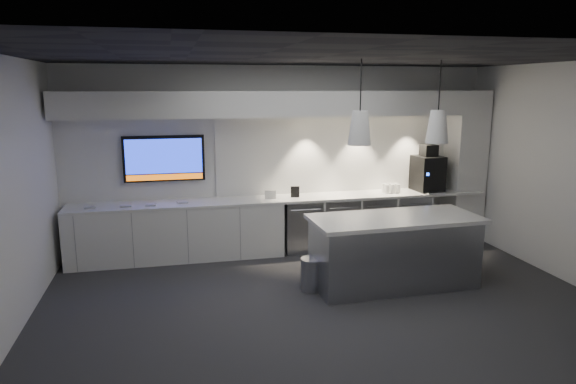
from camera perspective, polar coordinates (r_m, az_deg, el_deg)
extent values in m
plane|color=#2F2E31|center=(6.59, 4.06, -12.26)|extent=(7.00, 7.00, 0.00)
plane|color=black|center=(6.03, 4.48, 14.79)|extent=(7.00, 7.00, 0.00)
plane|color=white|center=(8.52, -0.69, 3.78)|extent=(7.00, 0.00, 7.00)
plane|color=white|center=(3.89, 15.18, -6.19)|extent=(7.00, 0.00, 7.00)
plane|color=white|center=(6.12, -28.91, -0.80)|extent=(0.00, 7.00, 7.00)
plane|color=white|center=(7.90, 29.34, 1.66)|extent=(0.00, 7.00, 7.00)
cube|color=white|center=(8.32, -0.20, -0.75)|extent=(6.80, 0.65, 0.04)
cube|color=white|center=(8.24, -12.20, -4.38)|extent=(3.30, 0.63, 0.86)
cube|color=gray|center=(8.49, 1.45, -3.67)|extent=(0.60, 0.61, 0.85)
cube|color=gray|center=(8.66, 5.50, -3.41)|extent=(0.60, 0.61, 0.85)
cube|color=gray|center=(8.87, 9.37, -3.15)|extent=(0.60, 0.61, 0.85)
cube|color=gray|center=(9.12, 13.04, -2.88)|extent=(0.60, 0.61, 0.85)
cube|color=white|center=(8.83, 7.00, 4.29)|extent=(4.60, 0.03, 1.30)
cube|color=white|center=(8.16, -0.25, 9.78)|extent=(6.90, 0.60, 0.40)
cube|color=white|center=(9.48, 19.00, 2.72)|extent=(0.55, 0.55, 2.60)
cube|color=black|center=(8.28, -13.60, 3.64)|extent=(1.25, 0.06, 0.72)
cube|color=#1429C1|center=(8.24, -13.62, 3.88)|extent=(1.17, 0.00, 0.54)
cube|color=#C8570B|center=(8.29, -13.51, 1.62)|extent=(1.17, 0.00, 0.09)
cube|color=gray|center=(7.13, 11.67, -6.67)|extent=(2.19, 0.94, 0.91)
cube|color=white|center=(7.00, 11.83, -2.93)|extent=(2.30, 1.05, 0.05)
cylinder|color=gray|center=(6.91, 2.71, -9.10)|extent=(0.41, 0.41, 0.44)
cube|color=black|center=(9.16, 15.24, 2.02)|extent=(0.46, 0.51, 0.60)
cube|color=black|center=(9.10, 15.38, 4.49)|extent=(0.25, 0.25, 0.20)
cube|color=gray|center=(8.98, 15.94, -0.05)|extent=(0.34, 0.22, 0.03)
cube|color=black|center=(8.32, 0.79, 0.02)|extent=(0.14, 0.04, 0.18)
cube|color=white|center=(8.20, -1.97, -0.30)|extent=(0.18, 0.05, 0.14)
cube|color=#B2B2B2|center=(8.14, -21.11, -1.59)|extent=(0.17, 0.17, 0.02)
cube|color=#B2B2B2|center=(8.07, -17.54, -1.46)|extent=(0.17, 0.17, 0.02)
cube|color=#B2B2B2|center=(8.03, -14.97, -1.37)|extent=(0.17, 0.17, 0.02)
cube|color=#B2B2B2|center=(8.10, -11.66, -1.11)|extent=(0.17, 0.17, 0.02)
cone|color=white|center=(6.59, 7.97, 7.05)|extent=(0.30, 0.30, 0.43)
cylinder|color=black|center=(6.57, 8.11, 11.96)|extent=(0.02, 0.02, 0.70)
cone|color=white|center=(7.04, 16.27, 6.99)|extent=(0.30, 0.30, 0.43)
cylinder|color=black|center=(7.03, 16.54, 11.58)|extent=(0.02, 0.02, 0.70)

